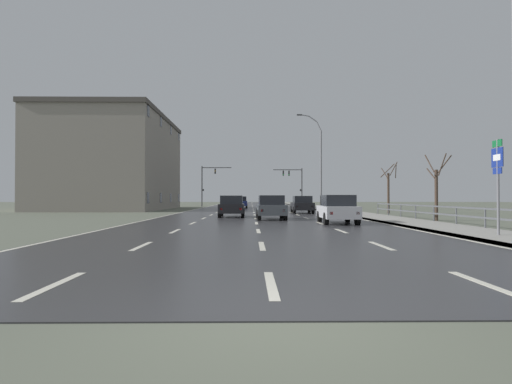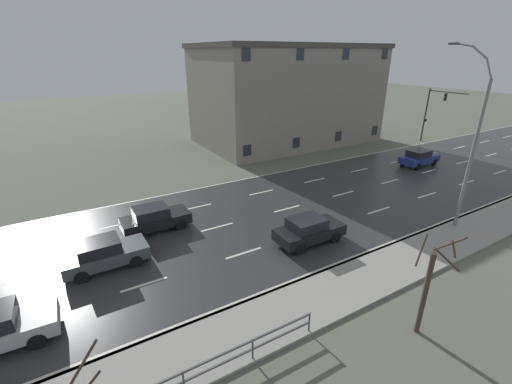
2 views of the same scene
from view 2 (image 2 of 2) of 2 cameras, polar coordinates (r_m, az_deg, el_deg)
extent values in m
cube|color=#5B6051|center=(33.56, 24.50, 2.34)|extent=(160.00, 160.00, 0.12)
cube|color=#303033|center=(43.67, 33.86, 4.93)|extent=(14.00, 120.00, 0.02)
cube|color=beige|center=(23.75, -35.11, -7.66)|extent=(0.16, 2.20, 0.01)
cube|color=beige|center=(23.63, -22.19, -5.15)|extent=(0.16, 2.20, 0.01)
cube|color=beige|center=(24.72, -9.88, -2.50)|extent=(0.16, 2.20, 0.01)
cube|color=beige|center=(26.88, 0.88, -0.08)|extent=(0.16, 2.20, 0.01)
cube|color=beige|center=(29.86, 9.77, 1.93)|extent=(0.16, 2.20, 0.01)
cube|color=beige|center=(33.46, 16.91, 3.51)|extent=(0.16, 2.20, 0.01)
cube|color=beige|center=(37.49, 22.61, 4.73)|extent=(0.16, 2.20, 0.01)
cube|color=beige|center=(41.83, 27.18, 5.67)|extent=(0.16, 2.20, 0.01)
cube|color=beige|center=(46.40, 30.88, 6.41)|extent=(0.16, 2.20, 0.01)
cube|color=beige|center=(51.12, 33.92, 6.99)|extent=(0.16, 2.20, 0.01)
cube|color=beige|center=(55.97, 36.44, 7.46)|extent=(0.16, 2.20, 0.01)
cube|color=beige|center=(20.69, -35.53, -12.03)|extent=(0.16, 2.20, 0.01)
cube|color=beige|center=(20.55, -20.51, -9.15)|extent=(0.16, 2.20, 0.01)
cube|color=beige|center=(21.80, -6.51, -5.86)|extent=(0.16, 2.20, 0.01)
cube|color=beige|center=(24.21, 5.20, -2.80)|extent=(0.16, 2.20, 0.01)
cube|color=beige|center=(27.49, 14.41, -0.29)|extent=(0.16, 2.20, 0.01)
cube|color=beige|center=(31.36, 21.51, 1.65)|extent=(0.16, 2.20, 0.01)
cube|color=beige|center=(35.63, 26.98, 3.13)|extent=(0.16, 2.20, 0.01)
cube|color=beige|center=(40.17, 31.27, 4.27)|extent=(0.16, 2.20, 0.01)
cube|color=beige|center=(44.91, 34.67, 5.15)|extent=(0.16, 2.20, 0.01)
cube|color=beige|center=(17.79, -36.11, -17.86)|extent=(0.16, 2.20, 0.01)
cube|color=beige|center=(17.63, -18.19, -14.49)|extent=(0.16, 2.20, 0.01)
cube|color=beige|center=(19.07, -2.07, -10.18)|extent=(0.16, 2.20, 0.01)
cube|color=beige|center=(21.79, 10.56, -6.13)|extent=(0.16, 2.20, 0.01)
cube|color=beige|center=(25.38, 19.89, -2.90)|extent=(0.16, 2.20, 0.01)
cube|color=beige|center=(29.53, 26.71, -0.47)|extent=(0.16, 2.20, 0.01)
cube|color=beige|center=(34.03, 31.79, 1.35)|extent=(0.16, 2.20, 0.01)
cube|color=beige|center=(38.76, 35.66, 2.73)|extent=(0.16, 2.20, 0.01)
cube|color=beige|center=(46.86, 26.53, 7.36)|extent=(0.16, 120.00, 0.01)
cylinder|color=#515459|center=(12.67, -12.01, -28.76)|extent=(0.07, 0.07, 1.00)
cylinder|color=#515459|center=(13.30, -0.57, -24.93)|extent=(0.07, 0.07, 1.00)
cylinder|color=#515459|center=(14.36, 8.87, -20.86)|extent=(0.07, 0.07, 1.00)
cylinder|color=slate|center=(23.63, 32.31, 4.67)|extent=(0.20, 0.20, 8.97)
cylinder|color=slate|center=(23.02, 34.42, 16.67)|extent=(0.56, 0.11, 1.04)
cylinder|color=slate|center=(23.32, 33.34, 18.96)|extent=(0.96, 0.11, 0.72)
cylinder|color=slate|center=(23.81, 31.38, 20.34)|extent=(1.10, 0.11, 0.30)
cube|color=#333335|center=(24.08, 30.24, 20.65)|extent=(0.56, 0.24, 0.12)
cylinder|color=#38383A|center=(47.23, 26.46, 11.42)|extent=(0.18, 0.18, 6.34)
cylinder|color=#38383A|center=(45.67, 29.52, 14.33)|extent=(4.59, 0.12, 0.12)
cube|color=black|center=(45.84, 29.14, 13.72)|extent=(0.20, 0.28, 0.80)
sphere|color=#2D2D2D|center=(45.68, 29.10, 14.04)|extent=(0.14, 0.14, 0.14)
sphere|color=#F2AD19|center=(45.71, 29.04, 13.72)|extent=(0.14, 0.14, 0.14)
sphere|color=#2D2D2D|center=(45.74, 28.97, 13.40)|extent=(0.14, 0.14, 0.14)
cube|color=black|center=(47.16, 26.53, 10.68)|extent=(0.18, 0.12, 0.32)
cube|color=navy|center=(36.88, 25.64, 4.99)|extent=(1.84, 4.13, 0.64)
cube|color=black|center=(36.52, 25.58, 5.87)|extent=(1.60, 2.03, 0.60)
cube|color=slate|center=(37.31, 26.39, 6.01)|extent=(1.41, 0.11, 0.51)
cylinder|color=black|center=(37.62, 27.65, 4.43)|extent=(0.23, 0.66, 0.66)
cylinder|color=black|center=(38.42, 25.63, 5.12)|extent=(0.23, 0.66, 0.66)
cylinder|color=black|center=(35.51, 25.47, 3.87)|extent=(0.23, 0.66, 0.66)
cylinder|color=black|center=(36.36, 23.39, 4.61)|extent=(0.23, 0.66, 0.66)
cube|color=red|center=(35.59, 22.94, 4.86)|extent=(0.16, 0.04, 0.14)
cube|color=red|center=(34.89, 24.66, 4.26)|extent=(0.16, 0.04, 0.14)
cube|color=black|center=(22.04, -16.41, -4.53)|extent=(1.79, 4.11, 0.64)
cube|color=black|center=(21.72, -17.22, -3.21)|extent=(1.58, 2.01, 0.60)
cube|color=slate|center=(21.93, -14.83, -2.74)|extent=(1.40, 0.09, 0.51)
cylinder|color=black|center=(21.77, -12.52, -5.41)|extent=(0.23, 0.66, 0.66)
cylinder|color=black|center=(23.16, -13.85, -3.77)|extent=(0.23, 0.66, 0.66)
cylinder|color=black|center=(21.25, -19.03, -6.89)|extent=(0.23, 0.66, 0.66)
cylinder|color=black|center=(22.68, -19.97, -5.11)|extent=(0.23, 0.66, 0.66)
cube|color=red|center=(22.31, -21.89, -4.94)|extent=(0.16, 0.04, 0.14)
cube|color=red|center=(21.14, -21.23, -6.39)|extent=(0.16, 0.04, 0.14)
cube|color=slate|center=(16.24, -35.42, -16.20)|extent=(1.41, 0.12, 0.51)
cylinder|color=black|center=(16.04, -32.77, -20.23)|extent=(0.24, 0.67, 0.66)
cylinder|color=black|center=(17.31, -32.58, -16.81)|extent=(0.24, 0.67, 0.66)
cube|color=#474C51|center=(19.28, -23.85, -9.73)|extent=(1.83, 4.13, 0.64)
cube|color=black|center=(18.96, -24.88, -8.29)|extent=(1.60, 2.03, 0.60)
cube|color=slate|center=(19.04, -22.06, -7.74)|extent=(1.41, 0.10, 0.51)
cylinder|color=black|center=(18.87, -19.46, -10.88)|extent=(0.23, 0.66, 0.66)
cylinder|color=black|center=(20.25, -20.53, -8.63)|extent=(0.23, 0.66, 0.66)
cylinder|color=black|center=(18.71, -27.18, -12.56)|extent=(0.23, 0.66, 0.66)
cylinder|color=black|center=(20.10, -27.67, -10.16)|extent=(0.23, 0.66, 0.66)
cube|color=red|center=(19.83, -29.98, -10.02)|extent=(0.16, 0.04, 0.14)
cube|color=red|center=(18.69, -29.73, -11.97)|extent=(0.16, 0.04, 0.14)
cube|color=black|center=(20.06, 8.95, -6.61)|extent=(1.80, 4.12, 0.64)
cube|color=black|center=(19.63, 8.48, -5.22)|extent=(1.58, 2.01, 0.60)
cube|color=slate|center=(20.19, 10.61, -4.61)|extent=(1.40, 0.09, 0.51)
cylinder|color=black|center=(20.45, 13.13, -7.39)|extent=(0.23, 0.66, 0.66)
cylinder|color=black|center=(21.49, 10.23, -5.60)|extent=(0.23, 0.66, 0.66)
cylinder|color=black|center=(18.98, 7.38, -9.44)|extent=(0.23, 0.66, 0.66)
cylinder|color=black|center=(20.10, 4.59, -7.38)|extent=(0.23, 0.66, 0.66)
cube|color=red|center=(19.46, 3.01, -7.32)|extent=(0.16, 0.04, 0.14)
cube|color=red|center=(18.53, 5.25, -9.05)|extent=(0.16, 0.04, 0.14)
cube|color=gray|center=(42.70, 5.08, 15.63)|extent=(12.54, 20.28, 10.70)
cube|color=#4C4742|center=(42.42, 5.36, 23.16)|extent=(12.79, 20.69, 0.50)
cube|color=#282D38|center=(33.50, -1.49, 6.98)|extent=(0.04, 0.90, 1.10)
cube|color=#282D38|center=(36.67, 6.76, 8.18)|extent=(0.04, 0.90, 1.10)
cube|color=#282D38|center=(40.48, 13.61, 9.06)|extent=(0.04, 0.90, 1.10)
cube|color=#282D38|center=(44.75, 19.24, 9.68)|extent=(0.04, 0.90, 1.10)
cube|color=#282D38|center=(32.31, -1.65, 22.02)|extent=(0.04, 0.90, 1.10)
cube|color=#282D38|center=(35.58, 7.43, 21.89)|extent=(0.04, 0.90, 1.10)
cube|color=#282D38|center=(39.49, 14.82, 21.41)|extent=(0.04, 0.90, 1.10)
cube|color=#282D38|center=(43.87, 20.76, 20.79)|extent=(0.04, 0.90, 1.10)
cylinder|color=#423328|center=(9.69, -27.40, -24.75)|extent=(0.23, 0.97, 1.18)
cylinder|color=#423328|center=(14.86, 26.39, -15.08)|extent=(0.20, 0.20, 3.61)
cylinder|color=#423328|center=(13.66, 30.22, -8.31)|extent=(0.38, 1.13, 1.21)
cylinder|color=#423328|center=(13.96, 25.94, -8.74)|extent=(0.37, 0.85, 1.00)
cylinder|color=#423328|center=(13.43, 29.34, -9.86)|extent=(0.44, 1.25, 1.18)
cylinder|color=#423328|center=(14.21, 29.56, -7.64)|extent=(1.23, 0.34, 1.26)
camera|label=1|loc=(33.02, -80.38, -12.83)|focal=29.35mm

